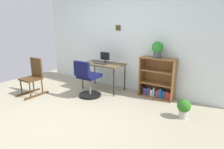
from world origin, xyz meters
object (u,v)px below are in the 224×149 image
at_px(potted_plant_on_shelf, 157,49).
at_px(potted_plant_floor, 184,107).
at_px(office_chair, 88,81).
at_px(desk, 103,65).
at_px(monitor, 105,57).
at_px(bookshelf_low, 157,80).
at_px(keyboard, 100,63).
at_px(rocking_chair, 33,76).

distance_m(potted_plant_on_shelf, potted_plant_floor, 1.40).
bearing_deg(office_chair, desk, 91.09).
bearing_deg(desk, monitor, 84.73).
height_order(office_chair, potted_plant_on_shelf, potted_plant_on_shelf).
bearing_deg(desk, bookshelf_low, 12.50).
distance_m(keyboard, rocking_chair, 1.64).
height_order(keyboard, bookshelf_low, bookshelf_low).
xyz_separation_m(rocking_chair, potted_plant_on_shelf, (2.51, 1.44, 0.69)).
xyz_separation_m(office_chair, bookshelf_low, (1.33, 0.91, 0.02)).
bearing_deg(rocking_chair, potted_plant_on_shelf, 29.77).
relative_size(keyboard, potted_plant_floor, 1.11).
relative_size(rocking_chair, potted_plant_on_shelf, 2.44).
bearing_deg(office_chair, potted_plant_floor, 4.71).
bearing_deg(keyboard, desk, 75.85).
relative_size(potted_plant_on_shelf, potted_plant_floor, 0.99).
xyz_separation_m(potted_plant_on_shelf, potted_plant_floor, (0.81, -0.68, -0.92)).
height_order(keyboard, potted_plant_floor, keyboard).
distance_m(keyboard, potted_plant_on_shelf, 1.44).
relative_size(office_chair, bookshelf_low, 0.94).
xyz_separation_m(monitor, potted_plant_floor, (2.12, -0.51, -0.63)).
bearing_deg(keyboard, office_chair, -86.24).
relative_size(desk, keyboard, 2.65).
relative_size(keyboard, potted_plant_on_shelf, 1.11).
distance_m(desk, keyboard, 0.11).
height_order(desk, monitor, monitor).
bearing_deg(potted_plant_on_shelf, rocking_chair, -150.23).
height_order(rocking_chair, bookshelf_low, bookshelf_low).
bearing_deg(potted_plant_floor, rocking_chair, -167.14).
height_order(desk, potted_plant_on_shelf, potted_plant_on_shelf).
distance_m(keyboard, bookshelf_low, 1.45).
xyz_separation_m(desk, potted_plant_floor, (2.12, -0.44, -0.44)).
bearing_deg(keyboard, monitor, 79.68).
relative_size(office_chair, potted_plant_floor, 2.41).
xyz_separation_m(desk, office_chair, (0.01, -0.61, -0.27)).
bearing_deg(bookshelf_low, office_chair, -145.61).
bearing_deg(rocking_chair, office_chair, 25.75).
bearing_deg(rocking_chair, bookshelf_low, 30.46).
bearing_deg(keyboard, potted_plant_floor, -9.22).
relative_size(keyboard, office_chair, 0.46).
bearing_deg(potted_plant_on_shelf, potted_plant_floor, -40.02).
relative_size(desk, monitor, 3.90).
distance_m(keyboard, office_chair, 0.62).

